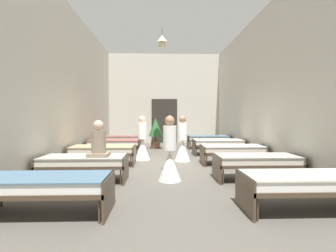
{
  "coord_description": "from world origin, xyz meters",
  "views": [
    {
      "loc": [
        -0.27,
        -7.58,
        1.47
      ],
      "look_at": [
        0.0,
        0.4,
        1.15
      ],
      "focal_mm": 27.07,
      "sensor_mm": 36.0,
      "label": 1
    }
  ],
  "objects_px": {
    "bed_left_row_2": "(103,150)",
    "bed_left_row_4": "(122,139)",
    "nurse_far_aisle": "(170,157)",
    "bed_left_row_1": "(84,162)",
    "bed_right_row_2": "(233,150)",
    "bed_right_row_3": "(218,143)",
    "patient_seated_primary": "(99,143)",
    "bed_left_row_3": "(114,144)",
    "bed_right_row_0": "(304,183)",
    "bed_left_row_0": "(46,185)",
    "potted_plant": "(156,130)",
    "nurse_mid_aisle": "(142,144)",
    "bed_right_row_1": "(257,161)",
    "nurse_near_aisle": "(183,145)",
    "bed_right_row_4": "(209,139)"
  },
  "relations": [
    {
      "from": "bed_left_row_4",
      "to": "bed_right_row_4",
      "type": "relative_size",
      "value": 1.0
    },
    {
      "from": "bed_left_row_0",
      "to": "bed_left_row_4",
      "type": "height_order",
      "value": "same"
    },
    {
      "from": "bed_left_row_3",
      "to": "nurse_far_aisle",
      "type": "bearing_deg",
      "value": -63.17
    },
    {
      "from": "bed_left_row_1",
      "to": "bed_right_row_1",
      "type": "distance_m",
      "value": 3.92
    },
    {
      "from": "bed_left_row_0",
      "to": "nurse_mid_aisle",
      "type": "xyz_separation_m",
      "value": [
        1.12,
        4.71,
        0.09
      ]
    },
    {
      "from": "bed_right_row_3",
      "to": "potted_plant",
      "type": "relative_size",
      "value": 1.37
    },
    {
      "from": "bed_left_row_2",
      "to": "nurse_mid_aisle",
      "type": "xyz_separation_m",
      "value": [
        1.12,
        0.91,
        0.09
      ]
    },
    {
      "from": "bed_left_row_1",
      "to": "bed_left_row_2",
      "type": "relative_size",
      "value": 1.0
    },
    {
      "from": "bed_right_row_1",
      "to": "bed_left_row_3",
      "type": "xyz_separation_m",
      "value": [
        -3.92,
        3.8,
        0.0
      ]
    },
    {
      "from": "bed_right_row_3",
      "to": "bed_left_row_4",
      "type": "height_order",
      "value": "same"
    },
    {
      "from": "bed_right_row_0",
      "to": "bed_right_row_2",
      "type": "bearing_deg",
      "value": 90.0
    },
    {
      "from": "bed_right_row_3",
      "to": "patient_seated_primary",
      "type": "distance_m",
      "value": 5.29
    },
    {
      "from": "nurse_mid_aisle",
      "to": "nurse_far_aisle",
      "type": "height_order",
      "value": "same"
    },
    {
      "from": "nurse_near_aisle",
      "to": "bed_right_row_4",
      "type": "bearing_deg",
      "value": -168.66
    },
    {
      "from": "bed_left_row_1",
      "to": "bed_left_row_2",
      "type": "height_order",
      "value": "same"
    },
    {
      "from": "bed_left_row_1",
      "to": "bed_right_row_2",
      "type": "height_order",
      "value": "same"
    },
    {
      "from": "bed_left_row_4",
      "to": "nurse_far_aisle",
      "type": "relative_size",
      "value": 1.28
    },
    {
      "from": "bed_right_row_4",
      "to": "potted_plant",
      "type": "relative_size",
      "value": 1.37
    },
    {
      "from": "bed_left_row_3",
      "to": "nurse_far_aisle",
      "type": "height_order",
      "value": "nurse_far_aisle"
    },
    {
      "from": "bed_left_row_2",
      "to": "bed_right_row_2",
      "type": "relative_size",
      "value": 1.0
    },
    {
      "from": "bed_left_row_3",
      "to": "nurse_near_aisle",
      "type": "height_order",
      "value": "nurse_near_aisle"
    },
    {
      "from": "bed_left_row_4",
      "to": "potted_plant",
      "type": "xyz_separation_m",
      "value": [
        1.52,
        0.08,
        0.41
      ]
    },
    {
      "from": "bed_left_row_0",
      "to": "bed_left_row_1",
      "type": "relative_size",
      "value": 1.0
    },
    {
      "from": "bed_left_row_4",
      "to": "nurse_near_aisle",
      "type": "height_order",
      "value": "nurse_near_aisle"
    },
    {
      "from": "bed_left_row_0",
      "to": "patient_seated_primary",
      "type": "height_order",
      "value": "patient_seated_primary"
    },
    {
      "from": "bed_right_row_0",
      "to": "nurse_mid_aisle",
      "type": "xyz_separation_m",
      "value": [
        -2.81,
        4.71,
        0.09
      ]
    },
    {
      "from": "potted_plant",
      "to": "nurse_mid_aisle",
      "type": "bearing_deg",
      "value": -97.62
    },
    {
      "from": "potted_plant",
      "to": "patient_seated_primary",
      "type": "bearing_deg",
      "value": -101.25
    },
    {
      "from": "bed_left_row_2",
      "to": "bed_left_row_4",
      "type": "relative_size",
      "value": 1.0
    },
    {
      "from": "bed_left_row_1",
      "to": "bed_right_row_4",
      "type": "height_order",
      "value": "same"
    },
    {
      "from": "bed_right_row_3",
      "to": "nurse_mid_aisle",
      "type": "xyz_separation_m",
      "value": [
        -2.81,
        -0.99,
        0.09
      ]
    },
    {
      "from": "bed_left_row_0",
      "to": "bed_right_row_1",
      "type": "distance_m",
      "value": 4.36
    },
    {
      "from": "nurse_far_aisle",
      "to": "bed_left_row_0",
      "type": "bearing_deg",
      "value": 115.33
    },
    {
      "from": "bed_left_row_4",
      "to": "bed_right_row_4",
      "type": "xyz_separation_m",
      "value": [
        3.92,
        0.0,
        0.0
      ]
    },
    {
      "from": "bed_right_row_1",
      "to": "nurse_near_aisle",
      "type": "relative_size",
      "value": 1.28
    },
    {
      "from": "bed_right_row_1",
      "to": "bed_right_row_4",
      "type": "relative_size",
      "value": 1.0
    },
    {
      "from": "bed_right_row_0",
      "to": "bed_left_row_2",
      "type": "xyz_separation_m",
      "value": [
        -3.92,
        3.8,
        0.0
      ]
    },
    {
      "from": "potted_plant",
      "to": "bed_right_row_2",
      "type": "bearing_deg",
      "value": -58.18
    },
    {
      "from": "bed_right_row_1",
      "to": "patient_seated_primary",
      "type": "distance_m",
      "value": 3.6
    },
    {
      "from": "bed_right_row_0",
      "to": "nurse_far_aisle",
      "type": "distance_m",
      "value": 2.76
    },
    {
      "from": "bed_left_row_2",
      "to": "nurse_far_aisle",
      "type": "xyz_separation_m",
      "value": [
        1.92,
        -1.9,
        0.09
      ]
    },
    {
      "from": "bed_left_row_1",
      "to": "nurse_far_aisle",
      "type": "bearing_deg",
      "value": -0.08
    },
    {
      "from": "bed_left_row_1",
      "to": "bed_right_row_4",
      "type": "distance_m",
      "value": 6.92
    },
    {
      "from": "bed_left_row_2",
      "to": "patient_seated_primary",
      "type": "xyz_separation_m",
      "value": [
        0.35,
        -1.98,
        0.43
      ]
    },
    {
      "from": "bed_right_row_1",
      "to": "bed_left_row_2",
      "type": "relative_size",
      "value": 1.0
    },
    {
      "from": "bed_right_row_2",
      "to": "bed_right_row_3",
      "type": "bearing_deg",
      "value": 90.0
    },
    {
      "from": "potted_plant",
      "to": "bed_left_row_3",
      "type": "bearing_deg",
      "value": -127.44
    },
    {
      "from": "bed_right_row_3",
      "to": "nurse_far_aisle",
      "type": "xyz_separation_m",
      "value": [
        -2.0,
        -3.8,
        0.09
      ]
    },
    {
      "from": "bed_left_row_2",
      "to": "nurse_mid_aisle",
      "type": "distance_m",
      "value": 1.44
    },
    {
      "from": "nurse_mid_aisle",
      "to": "bed_right_row_0",
      "type": "bearing_deg",
      "value": -6.23
    }
  ]
}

